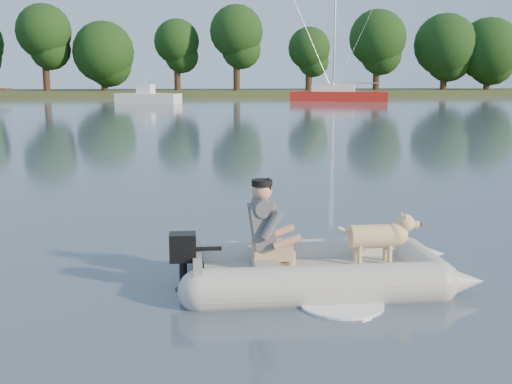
{
  "coord_description": "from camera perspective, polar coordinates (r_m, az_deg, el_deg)",
  "views": [
    {
      "loc": [
        -0.78,
        -6.92,
        2.34
      ],
      "look_at": [
        0.04,
        1.61,
        0.75
      ],
      "focal_mm": 45.0,
      "sensor_mm": 36.0,
      "label": 1
    }
  ],
  "objects": [
    {
      "name": "outboard_motor",
      "position": [
        7.09,
        -6.5,
        -6.38
      ],
      "size": [
        0.39,
        0.27,
        0.73
      ],
      "primitive_type": null,
      "rotation": [
        0.0,
        0.0,
        0.01
      ],
      "color": "black",
      "rests_on": "dinghy"
    },
    {
      "name": "sailboat",
      "position": [
        55.96,
        7.32,
        8.53
      ],
      "size": [
        8.55,
        4.77,
        11.26
      ],
      "rotation": [
        0.0,
        0.0,
        -0.3
      ],
      "color": "#B11C14",
      "rests_on": "water"
    },
    {
      "name": "dinghy",
      "position": [
        7.17,
        5.88,
        -4.04
      ],
      "size": [
        4.15,
        2.59,
        1.29
      ],
      "primitive_type": null,
      "rotation": [
        0.0,
        0.0,
        0.01
      ],
      "color": "#AAAAA5",
      "rests_on": "water"
    },
    {
      "name": "water",
      "position": [
        7.35,
        0.9,
        -8.07
      ],
      "size": [
        160.0,
        160.0,
        0.0
      ],
      "primitive_type": "plane",
      "color": "slate",
      "rests_on": "ground"
    },
    {
      "name": "dog",
      "position": [
        7.38,
        10.36,
        -4.27
      ],
      "size": [
        0.87,
        0.32,
        0.58
      ],
      "primitive_type": null,
      "rotation": [
        0.0,
        0.0,
        0.01
      ],
      "color": "tan",
      "rests_on": "dinghy"
    },
    {
      "name": "man",
      "position": [
        7.07,
        0.68,
        -2.74
      ],
      "size": [
        0.68,
        0.58,
        1.0
      ],
      "primitive_type": null,
      "rotation": [
        0.0,
        0.0,
        0.01
      ],
      "color": "#595A5D",
      "rests_on": "dinghy"
    },
    {
      "name": "shore_bank",
      "position": [
        68.95,
        -4.93,
        8.73
      ],
      "size": [
        160.0,
        12.0,
        0.7
      ],
      "primitive_type": "cube",
      "color": "#47512D",
      "rests_on": "water"
    },
    {
      "name": "treeline",
      "position": [
        68.13,
        -3.73,
        13.05
      ],
      "size": [
        75.85,
        7.35,
        9.27
      ],
      "color": "#332316",
      "rests_on": "shore_bank"
    },
    {
      "name": "motorboat",
      "position": [
        51.54,
        -9.57,
        8.86
      ],
      "size": [
        5.49,
        3.58,
        2.17
      ],
      "primitive_type": null,
      "rotation": [
        0.0,
        0.0,
        -0.34
      ],
      "color": "white",
      "rests_on": "water"
    }
  ]
}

